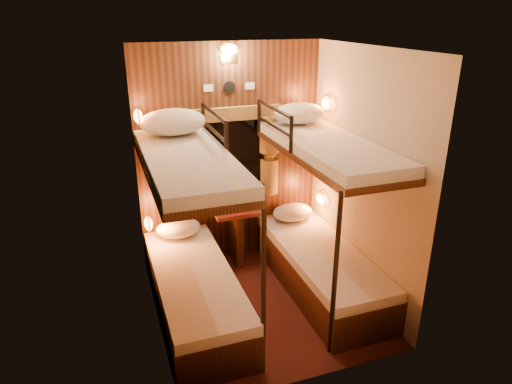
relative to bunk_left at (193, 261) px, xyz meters
name	(u,v)px	position (x,y,z in m)	size (l,w,h in m)	color
floor	(262,303)	(0.65, -0.07, -0.56)	(2.10, 2.10, 0.00)	#39110F
ceiling	(264,48)	(0.65, -0.07, 1.84)	(2.10, 2.10, 0.00)	silver
wall_back	(230,156)	(0.65, 0.98, 0.64)	(2.40, 2.40, 0.00)	#C6B293
wall_front	(316,242)	(0.65, -1.12, 0.64)	(2.40, 2.40, 0.00)	#C6B293
wall_left	(149,204)	(-0.35, -0.07, 0.64)	(2.40, 2.40, 0.00)	#C6B293
wall_right	(361,177)	(1.65, -0.07, 0.64)	(2.40, 2.40, 0.00)	#C6B293
back_panel	(230,157)	(0.65, 0.97, 0.64)	(2.00, 0.03, 2.40)	black
bunk_left	(193,261)	(0.00, 0.00, 0.00)	(0.72, 1.90, 1.82)	black
bunk_right	(321,239)	(1.30, 0.00, 0.00)	(0.72, 1.90, 1.82)	black
window	(231,159)	(0.65, 0.94, 0.62)	(1.00, 0.12, 0.79)	black
curtains	(232,153)	(0.65, 0.90, 0.71)	(1.10, 0.22, 1.00)	olive
back_fixtures	(229,57)	(0.65, 0.93, 1.69)	(0.54, 0.09, 0.48)	black
reading_lamps	(239,162)	(0.65, 0.63, 0.68)	(2.00, 0.20, 1.25)	orange
table	(236,229)	(0.65, 0.78, -0.14)	(0.50, 0.34, 0.66)	maroon
bottle_left	(229,204)	(0.56, 0.73, 0.19)	(0.07, 0.07, 0.23)	#99BFE5
bottle_right	(248,199)	(0.79, 0.78, 0.20)	(0.07, 0.07, 0.25)	#99BFE5
sachet_a	(251,209)	(0.81, 0.75, 0.09)	(0.08, 0.06, 0.01)	silver
sachet_b	(239,210)	(0.67, 0.76, 0.09)	(0.08, 0.06, 0.01)	silver
pillow_lower_left	(178,228)	(0.00, 0.74, -0.01)	(0.47, 0.33, 0.18)	silver
pillow_lower_right	(293,212)	(1.30, 0.72, -0.01)	(0.46, 0.33, 0.18)	silver
pillow_upper_left	(173,122)	(0.00, 0.61, 1.15)	(0.62, 0.44, 0.24)	silver
pillow_upper_right	(299,113)	(1.30, 0.64, 1.14)	(0.54, 0.39, 0.21)	silver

